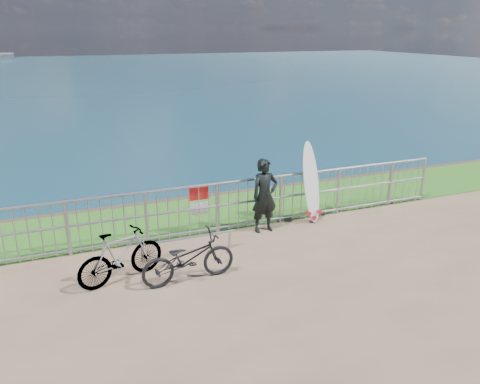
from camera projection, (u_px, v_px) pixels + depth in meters
name	position (u px, v px, depth m)	size (l,w,h in m)	color
grass_strip	(222.00, 211.00, 11.25)	(120.00, 120.00, 0.00)	#26631B
railing	(239.00, 204.00, 10.10)	(10.06, 0.10, 1.13)	#94979C
surfer	(265.00, 196.00, 9.92)	(0.59, 0.39, 1.61)	black
surfboard	(311.00, 185.00, 10.44)	(0.59, 0.56, 1.84)	white
bicycle_near	(188.00, 258.00, 8.02)	(0.58, 1.65, 0.87)	black
bicycle_far	(121.00, 256.00, 8.02)	(0.45, 1.58, 0.95)	black
bike_rack	(187.00, 240.00, 8.96)	(1.94, 0.05, 0.40)	#94979C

